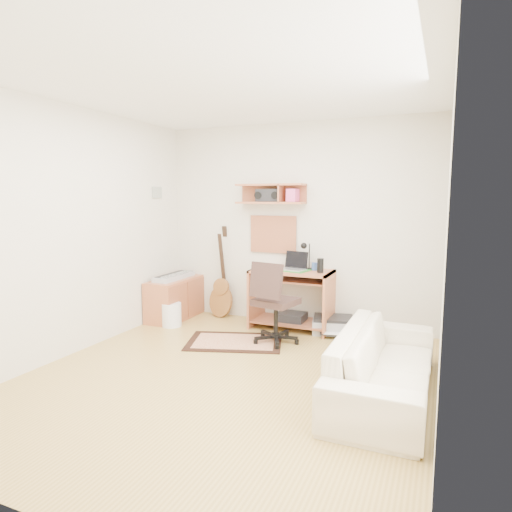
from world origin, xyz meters
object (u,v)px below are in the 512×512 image
at_px(sofa, 385,353).
at_px(printer, 333,326).
at_px(task_chair, 276,302).
at_px(cabinet, 175,298).
at_px(desk, 292,299).

bearing_deg(sofa, printer, 27.52).
height_order(task_chair, cabinet, task_chair).
distance_m(cabinet, printer, 2.18).
relative_size(cabinet, printer, 1.81).
relative_size(task_chair, printer, 1.93).
relative_size(desk, task_chair, 1.04).
xyz_separation_m(task_chair, sofa, (1.31, -0.90, -0.12)).
relative_size(task_chair, sofa, 0.52).
bearing_deg(printer, desk, 169.66).
distance_m(task_chair, cabinet, 1.71).
height_order(task_chair, sofa, task_chair).
bearing_deg(cabinet, printer, 5.36).
bearing_deg(desk, cabinet, -173.87).
bearing_deg(desk, printer, 3.02).
xyz_separation_m(cabinet, printer, (2.16, 0.20, -0.19)).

